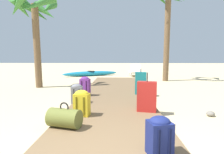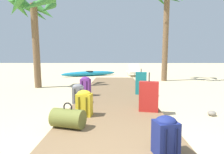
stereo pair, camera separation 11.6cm
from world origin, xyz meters
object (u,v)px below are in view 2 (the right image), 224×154
object	(u,v)px
backpack_grey	(78,93)
palm_tree_near_left	(34,16)
backpack_navy	(166,134)
suitcase_red	(149,96)
duffel_bag_olive	(68,118)
lounge_chair	(133,71)
backpack_yellow	(84,102)
kayak	(89,73)
palm_tree_far_right	(167,5)
suitcase_teal	(141,83)
backpack_purple	(85,86)

from	to	relation	value
backpack_grey	palm_tree_near_left	world-z (taller)	palm_tree_near_left
backpack_navy	suitcase_red	bearing A→B (deg)	86.41
duffel_bag_olive	lounge_chair	world-z (taller)	lounge_chair
backpack_grey	lounge_chair	bearing A→B (deg)	74.59
backpack_yellow	kayak	xyz separation A→B (m)	(-1.02, 8.72, -0.19)
palm_tree_far_right	lounge_chair	distance (m)	4.36
lounge_chair	suitcase_teal	bearing A→B (deg)	-92.84
suitcase_teal	lounge_chair	world-z (taller)	suitcase_teal
backpack_navy	backpack_purple	world-z (taller)	backpack_purple
backpack_purple	backpack_grey	bearing A→B (deg)	-93.03
suitcase_red	palm_tree_far_right	xyz separation A→B (m)	(1.84, 5.87, 3.34)
backpack_purple	suitcase_red	bearing A→B (deg)	-45.77
backpack_navy	kayak	xyz separation A→B (m)	(-2.24, 10.27, -0.17)
suitcase_teal	palm_tree_far_right	size ratio (longest dim) A/B	0.17
backpack_yellow	backpack_purple	world-z (taller)	backpack_purple
backpack_grey	kayak	size ratio (longest dim) A/B	0.14
suitcase_teal	palm_tree_far_right	xyz separation A→B (m)	(1.75, 3.93, 3.32)
suitcase_teal	backpack_purple	distance (m)	1.72
suitcase_teal	backpack_yellow	distance (m)	2.70
duffel_bag_olive	palm_tree_far_right	world-z (taller)	palm_tree_far_right
backpack_grey	kayak	distance (m)	7.69
backpack_purple	palm_tree_far_right	xyz separation A→B (m)	(3.45, 4.22, 3.36)
suitcase_teal	suitcase_red	distance (m)	1.94
backpack_grey	kayak	world-z (taller)	backpack_grey
suitcase_teal	backpack_purple	size ratio (longest dim) A/B	1.39
backpack_purple	lounge_chair	size ratio (longest dim) A/B	0.37
backpack_yellow	palm_tree_near_left	bearing A→B (deg)	122.66
suitcase_teal	palm_tree_far_right	bearing A→B (deg)	65.97
palm_tree_far_right	backpack_yellow	bearing A→B (deg)	-117.05
kayak	suitcase_red	bearing A→B (deg)	-74.24
backpack_yellow	backpack_grey	bearing A→B (deg)	106.87
palm_tree_far_right	suitcase_teal	bearing A→B (deg)	-114.03
suitcase_red	palm_tree_far_right	bearing A→B (deg)	72.61
backpack_purple	suitcase_red	world-z (taller)	suitcase_red
backpack_purple	kayak	size ratio (longest dim) A/B	0.17
backpack_purple	lounge_chair	world-z (taller)	lounge_chair
suitcase_red	duffel_bag_olive	size ratio (longest dim) A/B	1.39
palm_tree_far_right	backpack_grey	bearing A→B (deg)	-124.11
duffel_bag_olive	lounge_chair	xyz separation A→B (m)	(1.90, 9.17, 0.09)
suitcase_teal	kayak	xyz separation A→B (m)	(-2.45, 6.43, -0.27)
suitcase_red	lounge_chair	size ratio (longest dim) A/B	0.53
backpack_grey	suitcase_red	size ratio (longest dim) A/B	0.58
palm_tree_near_left	duffel_bag_olive	bearing A→B (deg)	-62.91
suitcase_red	backpack_navy	bearing A→B (deg)	-93.59
backpack_grey	backpack_purple	bearing A→B (deg)	86.97
kayak	palm_tree_far_right	bearing A→B (deg)	-30.77
suitcase_teal	lounge_chair	bearing A→B (deg)	87.16
backpack_purple	backpack_navy	bearing A→B (deg)	-67.25
backpack_navy	backpack_purple	xyz separation A→B (m)	(-1.49, 3.55, 0.05)
backpack_yellow	backpack_navy	bearing A→B (deg)	-51.82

